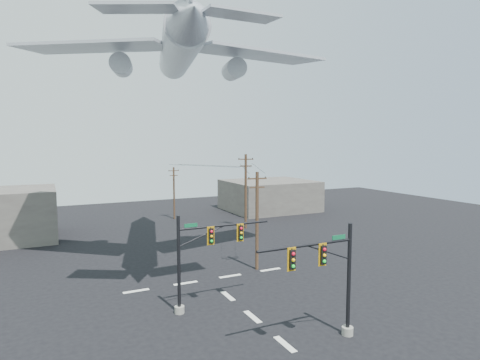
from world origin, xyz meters
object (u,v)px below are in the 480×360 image
utility_pole_c (174,192)px  airliner (179,51)px  signal_mast_far (200,258)px  signal_mast_near (331,279)px  utility_pole_a (257,219)px  utility_pole_b (246,190)px

utility_pole_c → airliner: bearing=-104.3°
signal_mast_far → utility_pole_c: (7.81, 32.56, 0.47)m
signal_mast_near → utility_pole_c: 39.98m
signal_mast_far → utility_pole_c: bearing=76.5°
utility_pole_a → utility_pole_c: (0.17, 26.54, -0.56)m
signal_mast_far → utility_pole_a: size_ratio=0.80×
utility_pole_a → signal_mast_near: bearing=-93.0°
signal_mast_near → signal_mast_far: signal_mast_near is taller
signal_mast_near → utility_pole_a: utility_pole_a is taller
signal_mast_far → utility_pole_c: size_ratio=0.91×
utility_pole_b → utility_pole_c: size_ratio=1.27×
signal_mast_far → utility_pole_b: utility_pole_b is taller
utility_pole_c → airliner: size_ratio=0.26×
signal_mast_near → signal_mast_far: 9.06m
airliner → utility_pole_c: bearing=-1.0°
airliner → signal_mast_far: bearing=-177.2°
utility_pole_a → airliner: size_ratio=0.30×
utility_pole_b → airliner: (-12.39, -11.01, 14.62)m
signal_mast_far → utility_pole_b: bearing=56.6°
utility_pole_c → airliner: airliner is taller
utility_pole_c → airliner: 27.28m
signal_mast_near → utility_pole_b: 30.80m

